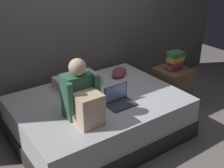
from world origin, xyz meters
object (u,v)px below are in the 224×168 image
at_px(bed, 99,117).
at_px(pillow, 78,81).
at_px(nightstand, 172,87).
at_px(book_stack, 175,61).
at_px(laptop, 119,100).
at_px(person_sitting, 82,97).
at_px(clothes_pile, 119,73).

distance_m(bed, pillow, 0.56).
relative_size(nightstand, book_stack, 2.26).
relative_size(pillow, book_stack, 2.13).
distance_m(nightstand, laptop, 1.25).
relative_size(bed, pillow, 3.57).
bearing_deg(book_stack, bed, -179.73).
distance_m(person_sitting, pillow, 0.83).
bearing_deg(pillow, book_stack, -18.50).
bearing_deg(book_stack, nightstand, 70.00).
bearing_deg(laptop, clothes_pile, 53.62).
relative_size(person_sitting, book_stack, 2.49).
bearing_deg(laptop, pillow, 102.00).
bearing_deg(nightstand, book_stack, -110.00).
relative_size(bed, person_sitting, 3.05).
bearing_deg(pillow, person_sitting, -115.36).
distance_m(bed, nightstand, 1.30).
height_order(person_sitting, clothes_pile, person_sitting).
xyz_separation_m(laptop, book_stack, (1.18, 0.26, 0.14)).
xyz_separation_m(laptop, clothes_pile, (0.47, 0.64, -0.00)).
bearing_deg(book_stack, clothes_pile, 151.53).
relative_size(nightstand, pillow, 1.06).
bearing_deg(clothes_pile, nightstand, -27.29).
xyz_separation_m(laptop, pillow, (-0.15, 0.71, 0.01)).
bearing_deg(pillow, laptop, -78.00).
distance_m(laptop, book_stack, 1.21).
relative_size(bed, clothes_pile, 7.63).
height_order(bed, book_stack, book_stack).
relative_size(person_sitting, laptop, 2.05).
bearing_deg(clothes_pile, bed, -146.95).
bearing_deg(bed, pillow, 94.07).
bearing_deg(bed, book_stack, 0.27).
bearing_deg(laptop, person_sitting, -177.41).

